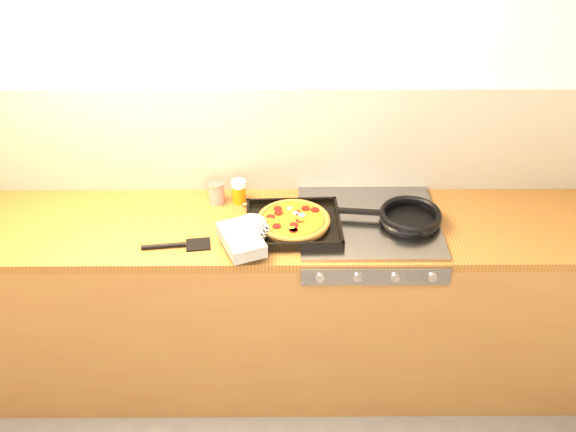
{
  "coord_description": "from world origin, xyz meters",
  "views": [
    {
      "loc": [
        0.09,
        -1.31,
        2.54
      ],
      "look_at": [
        0.1,
        1.08,
        0.95
      ],
      "focal_mm": 42.0,
      "sensor_mm": 36.0,
      "label": 1
    }
  ],
  "objects_px": {
    "frying_pan": "(409,216)",
    "juice_glass": "(239,191)",
    "tomato_can": "(216,193)",
    "pizza_on_tray": "(279,225)"
  },
  "relations": [
    {
      "from": "pizza_on_tray",
      "to": "juice_glass",
      "type": "distance_m",
      "value": 0.31
    },
    {
      "from": "pizza_on_tray",
      "to": "tomato_can",
      "type": "relative_size",
      "value": 5.23
    },
    {
      "from": "frying_pan",
      "to": "juice_glass",
      "type": "height_order",
      "value": "juice_glass"
    },
    {
      "from": "pizza_on_tray",
      "to": "frying_pan",
      "type": "height_order",
      "value": "pizza_on_tray"
    },
    {
      "from": "pizza_on_tray",
      "to": "tomato_can",
      "type": "xyz_separation_m",
      "value": [
        -0.28,
        0.25,
        0.01
      ]
    },
    {
      "from": "frying_pan",
      "to": "juice_glass",
      "type": "bearing_deg",
      "value": 165.89
    },
    {
      "from": "frying_pan",
      "to": "juice_glass",
      "type": "relative_size",
      "value": 4.21
    },
    {
      "from": "pizza_on_tray",
      "to": "juice_glass",
      "type": "height_order",
      "value": "juice_glass"
    },
    {
      "from": "frying_pan",
      "to": "tomato_can",
      "type": "distance_m",
      "value": 0.86
    },
    {
      "from": "tomato_can",
      "to": "juice_glass",
      "type": "xyz_separation_m",
      "value": [
        0.1,
        0.01,
        0.01
      ]
    }
  ]
}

